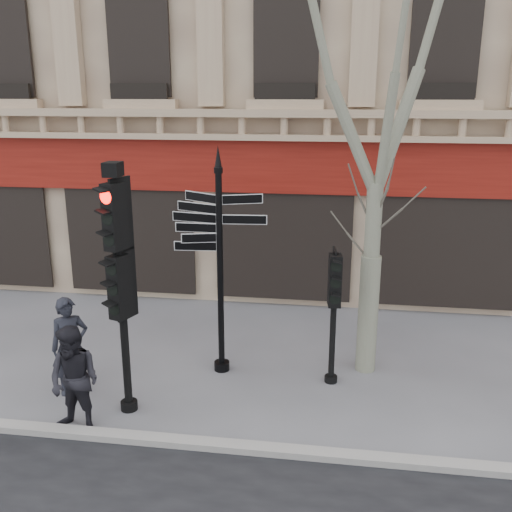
% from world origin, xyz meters
% --- Properties ---
extents(ground, '(80.00, 80.00, 0.00)m').
position_xyz_m(ground, '(0.00, 0.00, 0.00)').
color(ground, '#5C5C61').
rests_on(ground, ground).
extents(kerb, '(80.00, 0.25, 0.12)m').
position_xyz_m(kerb, '(0.00, -1.40, 0.06)').
color(kerb, gray).
rests_on(kerb, ground).
extents(fingerpost, '(2.02, 2.02, 4.42)m').
position_xyz_m(fingerpost, '(-0.84, 1.18, 2.97)').
color(fingerpost, black).
rests_on(fingerpost, ground).
extents(traffic_signal_main, '(0.56, 0.48, 4.29)m').
position_xyz_m(traffic_signal_main, '(-2.14, -0.50, 2.71)').
color(traffic_signal_main, black).
rests_on(traffic_signal_main, ground).
extents(traffic_signal_secondary, '(0.46, 0.35, 2.54)m').
position_xyz_m(traffic_signal_secondary, '(1.32, 1.00, 1.77)').
color(traffic_signal_secondary, black).
rests_on(traffic_signal_secondary, ground).
extents(plane_tree, '(3.43, 3.43, 9.10)m').
position_xyz_m(plane_tree, '(1.98, 1.62, 6.39)').
color(plane_tree, gray).
rests_on(plane_tree, ground).
extents(pedestrian_a, '(0.80, 0.74, 1.83)m').
position_xyz_m(pedestrian_a, '(-3.36, -0.07, 0.92)').
color(pedestrian_a, black).
rests_on(pedestrian_a, ground).
extents(pedestrian_b, '(1.00, 0.85, 1.81)m').
position_xyz_m(pedestrian_b, '(-2.72, -1.25, 0.91)').
color(pedestrian_b, black).
rests_on(pedestrian_b, ground).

